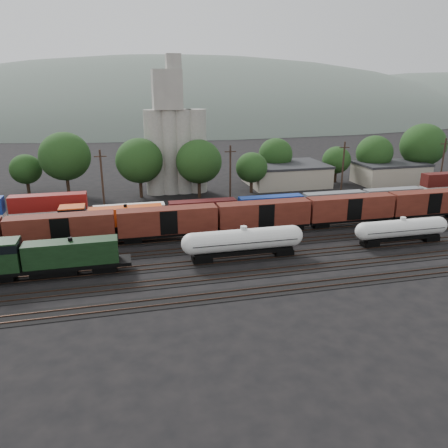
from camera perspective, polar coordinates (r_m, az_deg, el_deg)
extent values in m
plane|color=black|center=(63.68, -4.66, -3.49)|extent=(600.00, 600.00, 0.00)
cube|color=black|center=(50.19, -1.82, -9.50)|extent=(180.00, 3.20, 0.08)
cube|color=#382319|center=(49.53, -1.64, -9.79)|extent=(180.00, 0.08, 0.16)
cube|color=#382319|center=(50.78, -1.99, -9.06)|extent=(180.00, 0.08, 0.16)
cube|color=black|center=(54.59, -2.93, -7.16)|extent=(180.00, 3.20, 0.08)
cube|color=#382319|center=(53.92, -2.78, -7.39)|extent=(180.00, 0.08, 0.16)
cube|color=#382319|center=(55.20, -3.08, -6.78)|extent=(180.00, 0.08, 0.16)
cube|color=black|center=(59.09, -3.86, -5.16)|extent=(180.00, 3.20, 0.08)
cube|color=#382319|center=(58.41, -3.74, -5.36)|extent=(180.00, 0.08, 0.16)
cube|color=#382319|center=(59.71, -3.99, -4.83)|extent=(180.00, 0.08, 0.16)
cube|color=black|center=(63.67, -4.66, -3.45)|extent=(180.00, 3.20, 0.08)
cube|color=#382319|center=(62.98, -4.56, -3.62)|extent=(180.00, 0.08, 0.16)
cube|color=#382319|center=(64.30, -4.77, -3.16)|extent=(180.00, 0.08, 0.16)
cube|color=black|center=(68.30, -5.35, -1.98)|extent=(180.00, 3.20, 0.08)
cube|color=#382319|center=(67.61, -5.26, -2.11)|extent=(180.00, 0.08, 0.16)
cube|color=#382319|center=(68.94, -5.44, -1.72)|extent=(180.00, 0.08, 0.16)
cube|color=black|center=(72.98, -5.95, -0.68)|extent=(180.00, 3.20, 0.08)
cube|color=#382319|center=(72.28, -5.87, -0.80)|extent=(180.00, 0.08, 0.16)
cube|color=#382319|center=(73.63, -6.03, -0.45)|extent=(180.00, 0.08, 0.16)
cube|color=black|center=(77.71, -6.47, 0.45)|extent=(180.00, 3.20, 0.08)
cube|color=#382319|center=(77.00, -6.40, 0.35)|extent=(180.00, 0.08, 0.16)
cube|color=#382319|center=(78.36, -6.54, 0.66)|extent=(180.00, 0.08, 0.16)
cube|color=black|center=(58.48, -21.31, -5.20)|extent=(18.80, 3.21, 0.44)
cube|color=black|center=(58.67, -21.26, -5.65)|extent=(5.53, 2.43, 0.88)
cube|color=black|center=(57.58, -19.28, -3.49)|extent=(11.28, 2.65, 2.99)
cube|color=black|center=(58.86, -26.98, -3.67)|extent=(3.98, 3.21, 3.65)
cube|color=black|center=(58.48, -27.13, -2.61)|extent=(4.09, 3.32, 1.00)
cylinder|color=black|center=(57.03, -19.45, -1.94)|extent=(0.55, 0.55, 0.55)
cube|color=black|center=(59.93, -26.96, -6.16)|extent=(2.88, 2.21, 0.77)
cube|color=black|center=(58.18, -15.35, -5.47)|extent=(2.88, 2.21, 0.77)
cylinder|color=silver|center=(59.51, 2.56, -2.04)|extent=(14.21, 2.93, 2.93)
sphere|color=silver|center=(58.00, -4.20, -2.61)|extent=(2.93, 2.93, 2.93)
sphere|color=silver|center=(61.79, 8.90, -1.48)|extent=(2.93, 2.93, 2.93)
cylinder|color=silver|center=(58.96, 2.58, -0.52)|extent=(0.91, 0.91, 0.50)
cube|color=black|center=(59.51, 2.56, -2.04)|extent=(14.54, 3.07, 0.08)
cube|color=black|center=(60.07, 2.54, -3.49)|extent=(13.73, 2.22, 0.50)
cube|color=black|center=(59.02, -2.91, -4.53)|extent=(2.62, 2.02, 0.71)
cube|color=black|center=(62.09, 7.70, -3.52)|extent=(2.62, 2.02, 0.71)
cylinder|color=silver|center=(70.35, 22.21, -0.49)|extent=(12.61, 2.60, 2.60)
sphere|color=silver|center=(66.90, 17.82, -0.91)|extent=(2.60, 2.60, 2.60)
sphere|color=silver|center=(74.17, 26.18, -0.11)|extent=(2.60, 2.60, 2.60)
cylinder|color=silver|center=(69.93, 22.35, 0.66)|extent=(0.81, 0.81, 0.45)
cube|color=black|center=(70.35, 22.21, -0.49)|extent=(12.90, 2.72, 0.07)
cube|color=black|center=(70.78, 22.08, -1.59)|extent=(12.18, 1.97, 0.45)
cube|color=black|center=(68.12, 18.49, -2.40)|extent=(2.33, 1.79, 0.63)
cube|color=black|center=(74.02, 25.29, -1.63)|extent=(2.33, 1.79, 0.63)
cube|color=black|center=(72.01, -14.43, -0.31)|extent=(19.16, 3.09, 0.43)
cube|color=black|center=(72.16, -14.40, -0.67)|extent=(5.32, 2.34, 0.85)
cube|color=#D24312|center=(71.52, -12.69, 1.08)|extent=(11.50, 2.55, 2.87)
cube|color=#D24312|center=(71.80, -19.13, 0.85)|extent=(3.83, 3.09, 3.51)
cube|color=black|center=(71.50, -19.22, 1.71)|extent=(3.94, 3.19, 0.96)
cube|color=#D24312|center=(72.34, -21.17, 0.09)|extent=(1.70, 2.55, 1.92)
cylinder|color=black|center=(71.09, -12.78, 2.32)|extent=(0.53, 0.53, 0.53)
cube|color=black|center=(72.61, -19.22, -1.18)|extent=(2.77, 2.13, 0.75)
cube|color=black|center=(72.35, -9.54, -0.47)|extent=(2.77, 2.13, 0.75)
cube|color=black|center=(67.84, -20.32, -2.15)|extent=(15.00, 2.60, 0.40)
cube|color=#501C13|center=(67.19, -20.51, -0.46)|extent=(15.00, 2.90, 3.80)
cube|color=black|center=(67.65, -7.29, -1.20)|extent=(15.00, 2.60, 0.40)
cube|color=#501C13|center=(67.00, -7.36, 0.50)|extent=(15.00, 2.90, 3.80)
cube|color=black|center=(70.88, 5.15, -0.23)|extent=(15.00, 2.60, 0.40)
cube|color=#501C13|center=(70.27, 5.20, 1.39)|extent=(15.00, 2.90, 3.80)
cube|color=black|center=(77.12, 16.05, 0.62)|extent=(15.00, 2.60, 0.40)
cube|color=#501C13|center=(76.55, 16.18, 2.12)|extent=(15.00, 2.90, 3.80)
cube|color=black|center=(85.70, 25.05, 1.31)|extent=(15.00, 2.60, 0.40)
cube|color=#501C13|center=(85.19, 25.23, 2.67)|extent=(15.00, 2.90, 3.80)
cube|color=black|center=(77.57, -6.48, 0.78)|extent=(160.00, 2.60, 0.60)
cube|color=silver|center=(77.41, -21.71, 0.80)|extent=(12.00, 2.40, 2.60)
cube|color=maroon|center=(76.75, -21.93, 2.65)|extent=(12.00, 2.40, 2.60)
cube|color=silver|center=(76.59, -12.22, 1.51)|extent=(12.00, 2.40, 2.60)
cube|color=#461011|center=(77.90, -2.78, 2.17)|extent=(12.00, 2.40, 2.60)
cube|color=navy|center=(81.22, 6.12, 2.74)|extent=(12.00, 2.40, 2.60)
cube|color=#5C5F61|center=(86.34, 14.15, 3.20)|extent=(12.00, 2.40, 2.60)
cube|color=slate|center=(92.94, 21.17, 3.55)|extent=(12.00, 2.40, 2.60)
cube|color=silver|center=(100.75, 27.19, 3.81)|extent=(12.00, 2.40, 2.60)
cylinder|color=#9A988D|center=(96.04, -8.95, 9.17)|extent=(4.40, 4.40, 18.00)
cylinder|color=#9A988D|center=(96.34, -7.15, 9.27)|extent=(4.40, 4.40, 18.00)
cylinder|color=#9A988D|center=(96.73, -5.37, 9.36)|extent=(4.40, 4.40, 18.00)
cylinder|color=#9A988D|center=(97.22, -3.60, 9.45)|extent=(4.40, 4.40, 18.00)
cube|color=#9A988D|center=(95.32, -7.47, 17.02)|extent=(6.00, 5.00, 8.00)
cube|color=#9A988D|center=(95.58, -6.64, 20.05)|extent=(3.00, 3.00, 4.00)
cube|color=#9E937F|center=(106.33, 8.09, 6.36)|extent=(18.00, 14.00, 4.60)
cube|color=#232326|center=(105.86, 8.15, 7.71)|extent=(18.36, 14.28, 0.50)
cube|color=#9E937F|center=(113.78, 20.89, 6.12)|extent=(16.00, 10.00, 4.60)
cube|color=#232326|center=(113.34, 21.03, 7.38)|extent=(16.32, 10.20, 0.50)
cylinder|color=black|center=(105.71, -24.18, 4.32)|extent=(0.70, 0.70, 2.49)
ellipsoid|color=#1E4017|center=(104.93, -24.47, 6.54)|extent=(6.77, 6.77, 6.41)
cylinder|color=black|center=(100.08, -19.68, 4.58)|extent=(0.70, 0.70, 3.93)
ellipsoid|color=#1E4017|center=(98.90, -20.08, 8.31)|extent=(10.68, 10.68, 10.11)
cylinder|color=black|center=(94.72, -10.79, 4.51)|extent=(0.70, 0.70, 3.61)
ellipsoid|color=#1E4017|center=(93.55, -11.00, 8.13)|extent=(9.81, 9.81, 9.29)
cylinder|color=black|center=(93.13, -3.24, 4.55)|extent=(0.70, 0.70, 3.53)
ellipsoid|color=#1E4017|center=(91.95, -3.31, 8.14)|extent=(9.58, 9.58, 9.07)
cylinder|color=black|center=(97.69, 3.58, 4.88)|extent=(0.70, 0.70, 2.58)
ellipsoid|color=#1E4017|center=(96.82, 3.63, 7.38)|extent=(6.99, 6.99, 6.62)
cylinder|color=black|center=(109.78, 6.65, 6.37)|extent=(0.70, 0.70, 3.07)
ellipsoid|color=#1E4017|center=(108.89, 6.74, 9.02)|extent=(8.32, 8.32, 7.88)
cylinder|color=black|center=(111.28, 14.31, 5.95)|extent=(0.70, 0.70, 2.52)
ellipsoid|color=#1E4017|center=(110.53, 14.48, 8.10)|extent=(6.85, 6.85, 6.49)
cylinder|color=black|center=(115.03, 18.78, 6.11)|extent=(0.70, 0.70, 3.24)
ellipsoid|color=#1E4017|center=(114.14, 19.06, 8.78)|extent=(8.81, 8.81, 8.34)
cylinder|color=black|center=(120.59, 24.14, 6.20)|extent=(0.70, 0.70, 4.04)
ellipsoid|color=#1E4017|center=(119.60, 24.55, 9.37)|extent=(10.95, 10.95, 10.38)
cylinder|color=black|center=(82.49, -15.59, 5.21)|extent=(0.36, 0.36, 12.00)
cube|color=black|center=(81.63, -15.87, 8.49)|extent=(2.20, 0.18, 0.18)
cylinder|color=black|center=(85.11, 0.83, 6.23)|extent=(0.36, 0.36, 12.00)
cube|color=black|center=(84.28, 0.84, 9.43)|extent=(2.20, 0.18, 0.18)
cylinder|color=black|center=(93.99, 15.23, 6.72)|extent=(0.36, 0.36, 12.00)
cube|color=black|center=(93.24, 15.47, 9.61)|extent=(2.20, 0.18, 0.18)
cylinder|color=black|center=(107.60, 26.59, 6.81)|extent=(0.36, 0.36, 12.00)
cube|color=black|center=(106.94, 26.95, 9.32)|extent=(2.20, 0.18, 0.18)
ellipsoid|color=#59665B|center=(325.66, -5.11, 9.63)|extent=(520.00, 286.00, 130.00)
ellipsoid|color=#59665B|center=(419.08, 26.67, 10.39)|extent=(400.00, 220.00, 100.00)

